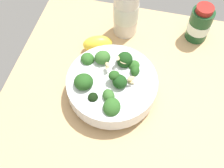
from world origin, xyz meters
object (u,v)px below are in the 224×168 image
at_px(lemon_wedge, 98,44).
at_px(bottle_tall, 200,24).
at_px(bottle_short, 126,10).
at_px(bowl_of_broccoli, 111,84).

height_order(lemon_wedge, bottle_tall, bottle_tall).
distance_m(lemon_wedge, bottle_tall, 0.29).
distance_m(lemon_wedge, bottle_short, 0.12).
xyz_separation_m(lemon_wedge, bottle_short, (0.06, 0.09, 0.06)).
bearing_deg(lemon_wedge, bottle_short, 56.54).
xyz_separation_m(bottle_tall, bottle_short, (-0.21, -0.03, 0.03)).
relative_size(bowl_of_broccoli, lemon_wedge, 2.71).
distance_m(bottle_tall, bottle_short, 0.21).
xyz_separation_m(bowl_of_broccoli, bottle_short, (-0.01, 0.22, 0.04)).
height_order(lemon_wedge, bottle_short, bottle_short).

